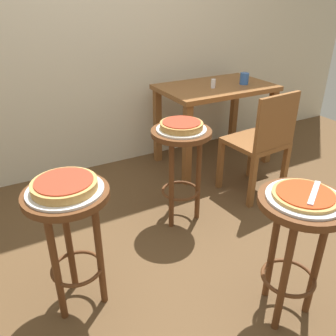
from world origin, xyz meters
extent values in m
plane|color=brown|center=(0.00, 0.00, 0.00)|extent=(6.00, 6.00, 0.00)
cylinder|color=#5B3319|center=(0.24, -0.49, 0.67)|extent=(0.40, 0.40, 0.03)
cylinder|color=#5B3319|center=(0.24, -0.37, 0.32)|extent=(0.04, 0.04, 0.65)
cylinder|color=#5B3319|center=(0.13, -0.55, 0.32)|extent=(0.04, 0.04, 0.65)
cylinder|color=#5B3319|center=(0.34, -0.55, 0.32)|extent=(0.04, 0.04, 0.65)
torus|color=#5B3319|center=(0.24, -0.49, 0.23)|extent=(0.27, 0.27, 0.02)
cylinder|color=silver|center=(0.24, -0.49, 0.69)|extent=(0.34, 0.34, 0.01)
cylinder|color=tan|center=(0.24, -0.49, 0.70)|extent=(0.28, 0.28, 0.01)
cylinder|color=red|center=(0.24, -0.49, 0.71)|extent=(0.25, 0.25, 0.01)
cylinder|color=#5B3319|center=(-0.66, 0.08, 0.67)|extent=(0.40, 0.40, 0.03)
cylinder|color=#5B3319|center=(-0.66, 0.20, 0.32)|extent=(0.04, 0.04, 0.65)
cylinder|color=#5B3319|center=(-0.77, 0.02, 0.32)|extent=(0.04, 0.04, 0.65)
cylinder|color=#5B3319|center=(-0.56, 0.02, 0.32)|extent=(0.04, 0.04, 0.65)
torus|color=#5B3319|center=(-0.66, 0.08, 0.23)|extent=(0.27, 0.27, 0.02)
cylinder|color=silver|center=(-0.66, 0.08, 0.69)|extent=(0.35, 0.35, 0.01)
cylinder|color=tan|center=(-0.66, 0.08, 0.72)|extent=(0.30, 0.30, 0.04)
cylinder|color=#B23823|center=(-0.66, 0.08, 0.74)|extent=(0.26, 0.26, 0.01)
cylinder|color=#5B3319|center=(0.20, 0.49, 0.67)|extent=(0.40, 0.40, 0.03)
cylinder|color=#5B3319|center=(0.20, 0.62, 0.32)|extent=(0.04, 0.04, 0.65)
cylinder|color=#5B3319|center=(0.09, 0.43, 0.32)|extent=(0.04, 0.04, 0.65)
cylinder|color=#5B3319|center=(0.30, 0.43, 0.32)|extent=(0.04, 0.04, 0.65)
torus|color=#5B3319|center=(0.20, 0.49, 0.23)|extent=(0.27, 0.27, 0.02)
cylinder|color=white|center=(0.20, 0.49, 0.69)|extent=(0.33, 0.33, 0.01)
cylinder|color=#B78442|center=(0.20, 0.49, 0.72)|extent=(0.28, 0.28, 0.04)
cylinder|color=#B23823|center=(0.20, 0.49, 0.74)|extent=(0.25, 0.25, 0.01)
cube|color=brown|center=(0.95, 1.17, 0.72)|extent=(1.00, 0.63, 0.04)
cube|color=brown|center=(0.50, 0.90, 0.35)|extent=(0.06, 0.06, 0.70)
cube|color=brown|center=(1.40, 0.90, 0.35)|extent=(0.06, 0.06, 0.70)
cube|color=brown|center=(0.50, 1.43, 0.35)|extent=(0.06, 0.06, 0.70)
cube|color=brown|center=(1.40, 1.43, 0.35)|extent=(0.06, 0.06, 0.70)
cylinder|color=#3360B2|center=(1.20, 1.08, 0.79)|extent=(0.08, 0.08, 0.10)
cylinder|color=white|center=(0.88, 1.11, 0.78)|extent=(0.04, 0.04, 0.08)
cube|color=brown|center=(0.90, 0.55, 0.43)|extent=(0.43, 0.43, 0.04)
cube|color=brown|center=(0.92, 0.37, 0.65)|extent=(0.40, 0.06, 0.40)
cube|color=brown|center=(1.07, 0.75, 0.21)|extent=(0.04, 0.04, 0.42)
cube|color=brown|center=(0.71, 0.72, 0.21)|extent=(0.04, 0.04, 0.42)
cube|color=brown|center=(1.10, 0.39, 0.21)|extent=(0.04, 0.04, 0.42)
cube|color=brown|center=(0.74, 0.36, 0.21)|extent=(0.04, 0.04, 0.42)
cube|color=silver|center=(0.27, -0.51, 0.72)|extent=(0.20, 0.14, 0.01)
camera|label=1|loc=(-0.92, -1.36, 1.51)|focal=37.87mm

